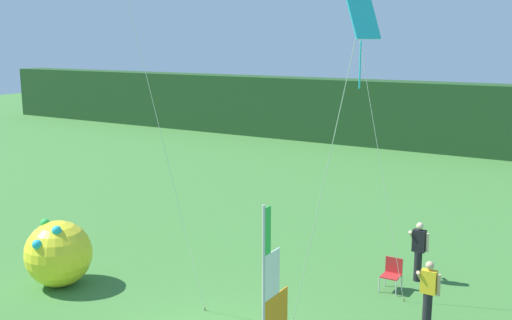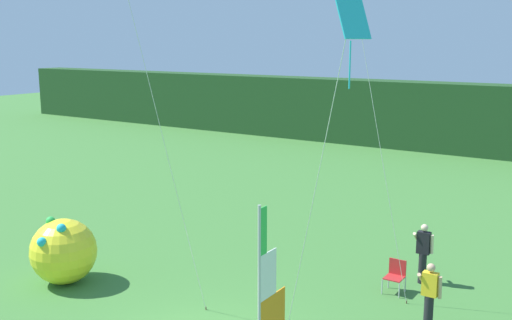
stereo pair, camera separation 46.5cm
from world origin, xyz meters
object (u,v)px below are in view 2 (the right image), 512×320
Objects in this scene: kite_cyan_diamond_1 at (346,40)px; person_near_banner at (423,252)px; folding_chair at (396,274)px; banner_flag at (267,293)px; person_mid_field at (430,294)px; inflatable_balloon at (63,251)px.

person_near_banner is at bearing 97.27° from kite_cyan_diamond_1.
kite_cyan_diamond_1 is at bearing -78.15° from folding_chair.
banner_flag is 2.23× the size of person_mid_field.
banner_flag is 7.37m from inflatable_balloon.
kite_cyan_diamond_1 reaches higher than person_near_banner.
inflatable_balloon reaches higher than person_mid_field.
folding_chair is (0.79, 5.33, -1.24)m from banner_flag.
kite_cyan_diamond_1 reaches higher than person_mid_field.
inflatable_balloon is 2.14× the size of folding_chair.
banner_flag reaches higher than person_near_banner.
folding_chair is at bearing 101.85° from kite_cyan_diamond_1.
kite_cyan_diamond_1 reaches higher than banner_flag.
person_near_banner is 10.13m from inflatable_balloon.
inflatable_balloon is at bearing -146.94° from person_near_banner.
inflatable_balloon is 0.25× the size of kite_cyan_diamond_1.
kite_cyan_diamond_1 is at bearing -90.30° from person_mid_field.
folding_chair is 9.22m from kite_cyan_diamond_1.
person_near_banner is 2.82m from person_mid_field.
person_near_banner is 1.05× the size of person_mid_field.
folding_chair is at bearing 131.03° from person_mid_field.
kite_cyan_diamond_1 reaches higher than inflatable_balloon.
person_mid_field is 9.92m from inflatable_balloon.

